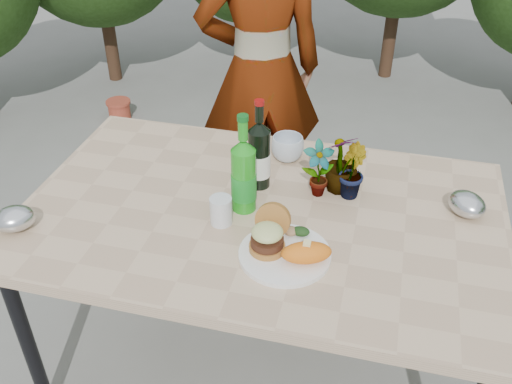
% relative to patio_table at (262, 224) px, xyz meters
% --- Properties ---
extents(ground, '(80.00, 80.00, 0.00)m').
position_rel_patio_table_xyz_m(ground, '(0.00, 0.00, -0.69)').
color(ground, slate).
rests_on(ground, ground).
extents(patio_table, '(1.60, 1.00, 0.75)m').
position_rel_patio_table_xyz_m(patio_table, '(0.00, 0.00, 0.00)').
color(patio_table, tan).
rests_on(patio_table, ground).
extents(dinner_plate, '(0.28, 0.28, 0.01)m').
position_rel_patio_table_xyz_m(dinner_plate, '(0.12, -0.21, 0.06)').
color(dinner_plate, white).
rests_on(dinner_plate, patio_table).
extents(burger_stack, '(0.11, 0.16, 0.11)m').
position_rel_patio_table_xyz_m(burger_stack, '(0.07, -0.19, 0.12)').
color(burger_stack, '#B7722D').
rests_on(burger_stack, dinner_plate).
extents(sweet_potato, '(0.17, 0.12, 0.06)m').
position_rel_patio_table_xyz_m(sweet_potato, '(0.19, -0.23, 0.10)').
color(sweet_potato, orange).
rests_on(sweet_potato, dinner_plate).
extents(grilled_veg, '(0.08, 0.05, 0.03)m').
position_rel_patio_table_xyz_m(grilled_veg, '(0.14, -0.11, 0.09)').
color(grilled_veg, olive).
rests_on(grilled_veg, dinner_plate).
extents(wine_bottle, '(0.08, 0.08, 0.33)m').
position_rel_patio_table_xyz_m(wine_bottle, '(-0.05, 0.15, 0.18)').
color(wine_bottle, black).
rests_on(wine_bottle, patio_table).
extents(sparkling_water, '(0.08, 0.08, 0.35)m').
position_rel_patio_table_xyz_m(sparkling_water, '(-0.06, -0.00, 0.18)').
color(sparkling_water, '#1D911A').
rests_on(sparkling_water, patio_table).
extents(plastic_cup, '(0.07, 0.07, 0.09)m').
position_rel_patio_table_xyz_m(plastic_cup, '(-0.11, -0.10, 0.10)').
color(plastic_cup, silver).
rests_on(plastic_cup, patio_table).
extents(seedling_left, '(0.13, 0.11, 0.20)m').
position_rel_patio_table_xyz_m(seedling_left, '(0.16, 0.14, 0.16)').
color(seedling_left, '#295B1F').
rests_on(seedling_left, patio_table).
extents(seedling_mid, '(0.11, 0.12, 0.19)m').
position_rel_patio_table_xyz_m(seedling_mid, '(0.27, 0.17, 0.15)').
color(seedling_mid, '#235D20').
rests_on(seedling_mid, patio_table).
extents(seedling_right, '(0.17, 0.17, 0.22)m').
position_rel_patio_table_xyz_m(seedling_right, '(0.23, 0.19, 0.16)').
color(seedling_right, '#24581E').
rests_on(seedling_right, patio_table).
extents(blue_bowl, '(0.16, 0.16, 0.10)m').
position_rel_patio_table_xyz_m(blue_bowl, '(0.02, 0.34, 0.11)').
color(blue_bowl, silver).
rests_on(blue_bowl, patio_table).
extents(foil_packet_left, '(0.17, 0.16, 0.08)m').
position_rel_patio_table_xyz_m(foil_packet_left, '(-0.74, -0.29, 0.10)').
color(foil_packet_left, silver).
rests_on(foil_packet_left, patio_table).
extents(foil_packet_right, '(0.17, 0.17, 0.08)m').
position_rel_patio_table_xyz_m(foil_packet_right, '(0.66, 0.15, 0.10)').
color(foil_packet_right, '#BABDC2').
rests_on(foil_packet_right, patio_table).
extents(person, '(0.71, 0.60, 1.65)m').
position_rel_patio_table_xyz_m(person, '(-0.24, 0.96, 0.13)').
color(person, '#935D49').
rests_on(person, ground).
extents(terracotta_pot, '(0.17, 0.17, 0.14)m').
position_rel_patio_table_xyz_m(terracotta_pot, '(-1.46, 1.77, -0.62)').
color(terracotta_pot, '#A83F2B').
rests_on(terracotta_pot, ground).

